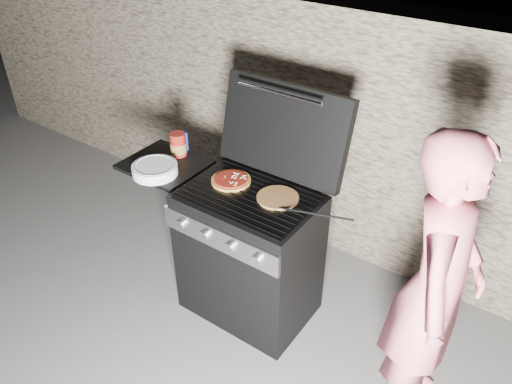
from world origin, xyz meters
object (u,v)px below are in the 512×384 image
Objects in this scene: gas_grill at (219,240)px; pizza_topped at (231,180)px; person at (435,289)px; sauce_jar at (178,144)px.

pizza_topped is (0.08, 0.05, 0.47)m from gas_grill.
person reaches higher than pizza_topped.
pizza_topped is 0.50m from sauce_jar.
gas_grill is 0.68m from sauce_jar.
pizza_topped is at bearing 34.50° from gas_grill.
person is at bearing -4.60° from pizza_topped.
sauce_jar is at bearing 76.86° from person.
person is at bearing -2.12° from gas_grill.
sauce_jar is (-0.49, 0.07, 0.06)m from pizza_topped.
pizza_topped is 1.52× the size of sauce_jar.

